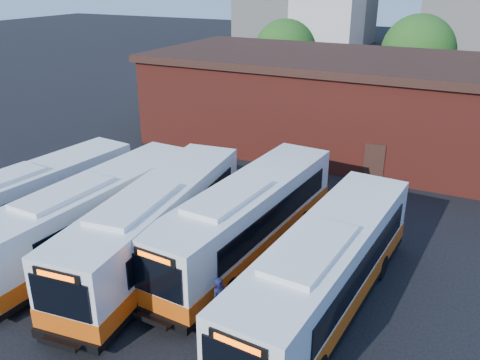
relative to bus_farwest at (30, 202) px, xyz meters
The scene contains 10 objects.
ground 10.54m from the bus_farwest, ahead, with size 220.00×220.00×0.00m, color black.
bus_farwest is the anchor object (origin of this frame).
bus_west 3.93m from the bus_farwest, ahead, with size 3.15×12.52×3.38m.
bus_midwest 7.13m from the bus_farwest, ahead, with size 4.02×13.08×3.51m.
bus_mideast 10.63m from the bus_farwest, 14.00° to the left, with size 3.56×12.89×3.47m.
bus_east 14.66m from the bus_farwest, ahead, with size 3.52×12.92×3.48m.
transit_worker 11.88m from the bus_farwest, 11.29° to the right, with size 0.70×0.46×1.92m, color #131638.
depot_building 22.13m from the bus_farwest, 61.81° to the left, with size 28.60×12.60×6.40m.
tree_west 31.60m from the bus_farwest, 89.23° to the left, with size 6.00×6.00×7.65m.
tree_mid 35.86m from the bus_farwest, 69.63° to the left, with size 6.56×6.56×8.36m.
Camera 1 is at (8.49, -14.72, 11.66)m, focal length 38.00 mm.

